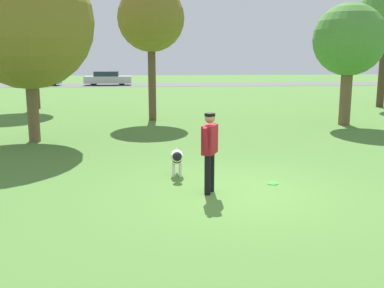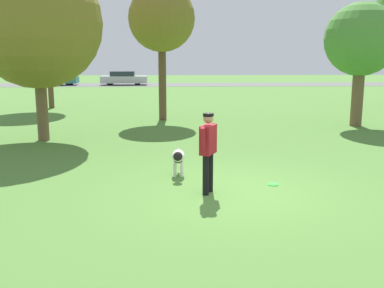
{
  "view_description": "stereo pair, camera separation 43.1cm",
  "coord_description": "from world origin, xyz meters",
  "px_view_note": "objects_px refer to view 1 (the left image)",
  "views": [
    {
      "loc": [
        -1.68,
        -8.96,
        2.81
      ],
      "look_at": [
        -0.83,
        0.76,
        0.9
      ],
      "focal_mm": 42.0,
      "sensor_mm": 36.0,
      "label": 1
    },
    {
      "loc": [
        -1.26,
        -8.99,
        2.81
      ],
      "look_at": [
        -0.83,
        0.76,
        0.9
      ],
      "focal_mm": 42.0,
      "sensor_mm": 36.0,
      "label": 2
    }
  ],
  "objects_px": {
    "tree_near_right": "(349,41)",
    "parked_car_teal": "(40,79)",
    "dog": "(177,157)",
    "frisbee": "(272,183)",
    "tree_far_left": "(31,7)",
    "person": "(210,146)",
    "tree_near_left": "(27,22)",
    "tree_mid_center": "(151,19)",
    "parked_car_silver": "(108,78)"
  },
  "relations": [
    {
      "from": "tree_near_right",
      "to": "parked_car_teal",
      "type": "xyz_separation_m",
      "value": [
        -18.9,
        27.34,
        -2.77
      ]
    },
    {
      "from": "dog",
      "to": "parked_car_teal",
      "type": "relative_size",
      "value": 0.26
    },
    {
      "from": "frisbee",
      "to": "tree_far_left",
      "type": "height_order",
      "value": "tree_far_left"
    },
    {
      "from": "dog",
      "to": "tree_near_right",
      "type": "height_order",
      "value": "tree_near_right"
    },
    {
      "from": "person",
      "to": "frisbee",
      "type": "xyz_separation_m",
      "value": [
        1.5,
        0.56,
        -1.0
      ]
    },
    {
      "from": "person",
      "to": "frisbee",
      "type": "relative_size",
      "value": 6.82
    },
    {
      "from": "person",
      "to": "frisbee",
      "type": "distance_m",
      "value": 1.89
    },
    {
      "from": "frisbee",
      "to": "person",
      "type": "bearing_deg",
      "value": -159.69
    },
    {
      "from": "tree_near_left",
      "to": "tree_mid_center",
      "type": "xyz_separation_m",
      "value": [
        3.95,
        4.85,
        0.52
      ]
    },
    {
      "from": "parked_car_silver",
      "to": "tree_mid_center",
      "type": "bearing_deg",
      "value": -81.07
    },
    {
      "from": "frisbee",
      "to": "tree_near_right",
      "type": "bearing_deg",
      "value": 57.81
    },
    {
      "from": "frisbee",
      "to": "tree_near_left",
      "type": "height_order",
      "value": "tree_near_left"
    },
    {
      "from": "tree_near_left",
      "to": "parked_car_teal",
      "type": "xyz_separation_m",
      "value": [
        -6.98,
        30.05,
        -3.22
      ]
    },
    {
      "from": "person",
      "to": "tree_mid_center",
      "type": "distance_m",
      "value": 11.68
    },
    {
      "from": "tree_mid_center",
      "to": "parked_car_silver",
      "type": "bearing_deg",
      "value": 99.84
    },
    {
      "from": "frisbee",
      "to": "tree_mid_center",
      "type": "relative_size",
      "value": 0.04
    },
    {
      "from": "parked_car_silver",
      "to": "parked_car_teal",
      "type": "bearing_deg",
      "value": 179.24
    },
    {
      "from": "person",
      "to": "parked_car_teal",
      "type": "height_order",
      "value": "person"
    },
    {
      "from": "dog",
      "to": "tree_far_left",
      "type": "xyz_separation_m",
      "value": [
        -6.81,
        14.62,
        4.91
      ]
    },
    {
      "from": "tree_far_left",
      "to": "dog",
      "type": "bearing_deg",
      "value": -65.03
    },
    {
      "from": "person",
      "to": "parked_car_silver",
      "type": "relative_size",
      "value": 0.37
    },
    {
      "from": "dog",
      "to": "frisbee",
      "type": "height_order",
      "value": "dog"
    },
    {
      "from": "frisbee",
      "to": "tree_far_left",
      "type": "xyz_separation_m",
      "value": [
        -8.91,
        15.54,
        5.34
      ]
    },
    {
      "from": "dog",
      "to": "tree_mid_center",
      "type": "relative_size",
      "value": 0.17
    },
    {
      "from": "dog",
      "to": "tree_far_left",
      "type": "distance_m",
      "value": 16.86
    },
    {
      "from": "parked_car_teal",
      "to": "tree_mid_center",
      "type": "bearing_deg",
      "value": -67.66
    },
    {
      "from": "dog",
      "to": "tree_near_left",
      "type": "xyz_separation_m",
      "value": [
        -4.52,
        4.8,
        3.43
      ]
    },
    {
      "from": "frisbee",
      "to": "tree_far_left",
      "type": "distance_m",
      "value": 18.69
    },
    {
      "from": "person",
      "to": "parked_car_silver",
      "type": "bearing_deg",
      "value": 33.36
    },
    {
      "from": "tree_mid_center",
      "to": "frisbee",
      "type": "bearing_deg",
      "value": -75.85
    },
    {
      "from": "tree_far_left",
      "to": "tree_near_left",
      "type": "bearing_deg",
      "value": -76.87
    },
    {
      "from": "frisbee",
      "to": "tree_near_right",
      "type": "distance_m",
      "value": 10.53
    },
    {
      "from": "dog",
      "to": "tree_near_right",
      "type": "relative_size",
      "value": 0.21
    },
    {
      "from": "tree_near_right",
      "to": "dog",
      "type": "bearing_deg",
      "value": -134.58
    },
    {
      "from": "dog",
      "to": "tree_near_left",
      "type": "bearing_deg",
      "value": -134.59
    },
    {
      "from": "tree_near_left",
      "to": "parked_car_teal",
      "type": "bearing_deg",
      "value": 103.08
    },
    {
      "from": "dog",
      "to": "parked_car_teal",
      "type": "bearing_deg",
      "value": -159.63
    },
    {
      "from": "person",
      "to": "parked_car_teal",
      "type": "distance_m",
      "value": 38.28
    },
    {
      "from": "tree_near_left",
      "to": "tree_near_right",
      "type": "height_order",
      "value": "tree_near_left"
    },
    {
      "from": "tree_near_right",
      "to": "tree_far_left",
      "type": "relative_size",
      "value": 0.68
    },
    {
      "from": "parked_car_silver",
      "to": "tree_far_left",
      "type": "bearing_deg",
      "value": -96.19
    },
    {
      "from": "frisbee",
      "to": "tree_near_right",
      "type": "relative_size",
      "value": 0.05
    },
    {
      "from": "frisbee",
      "to": "parked_car_silver",
      "type": "height_order",
      "value": "parked_car_silver"
    },
    {
      "from": "tree_near_left",
      "to": "tree_mid_center",
      "type": "height_order",
      "value": "tree_near_left"
    },
    {
      "from": "tree_near_left",
      "to": "tree_near_right",
      "type": "relative_size",
      "value": 1.22
    },
    {
      "from": "dog",
      "to": "tree_near_left",
      "type": "height_order",
      "value": "tree_near_left"
    },
    {
      "from": "frisbee",
      "to": "tree_near_left",
      "type": "xyz_separation_m",
      "value": [
        -6.62,
        5.71,
        3.86
      ]
    },
    {
      "from": "person",
      "to": "tree_far_left",
      "type": "height_order",
      "value": "tree_far_left"
    },
    {
      "from": "dog",
      "to": "tree_mid_center",
      "type": "height_order",
      "value": "tree_mid_center"
    },
    {
      "from": "dog",
      "to": "tree_mid_center",
      "type": "xyz_separation_m",
      "value": [
        -0.56,
        9.64,
        3.95
      ]
    }
  ]
}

